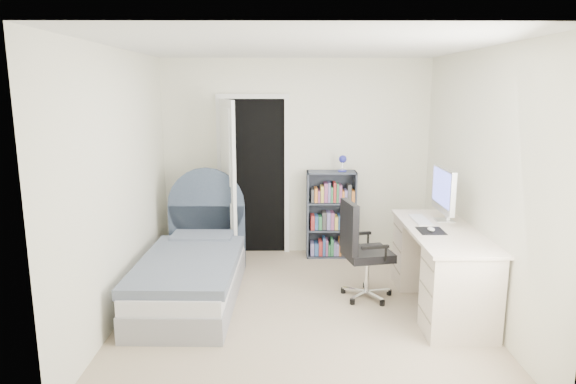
{
  "coord_description": "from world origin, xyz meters",
  "views": [
    {
      "loc": [
        -0.16,
        -4.75,
        2.14
      ],
      "look_at": [
        -0.12,
        0.29,
        1.11
      ],
      "focal_mm": 32.0,
      "sensor_mm": 36.0,
      "label": 1
    }
  ],
  "objects_px": {
    "bed": "(193,271)",
    "bookcase": "(332,217)",
    "nightstand": "(208,232)",
    "floor_lamp": "(230,218)",
    "office_chair": "(360,246)",
    "desk": "(441,265)"
  },
  "relations": [
    {
      "from": "nightstand",
      "to": "office_chair",
      "type": "bearing_deg",
      "value": -35.55
    },
    {
      "from": "nightstand",
      "to": "desk",
      "type": "height_order",
      "value": "desk"
    },
    {
      "from": "bed",
      "to": "desk",
      "type": "xyz_separation_m",
      "value": [
        2.48,
        -0.27,
        0.16
      ]
    },
    {
      "from": "floor_lamp",
      "to": "bookcase",
      "type": "height_order",
      "value": "floor_lamp"
    },
    {
      "from": "nightstand",
      "to": "office_chair",
      "type": "height_order",
      "value": "office_chair"
    },
    {
      "from": "floor_lamp",
      "to": "office_chair",
      "type": "height_order",
      "value": "floor_lamp"
    },
    {
      "from": "bookcase",
      "to": "nightstand",
      "type": "bearing_deg",
      "value": -176.2
    },
    {
      "from": "office_chair",
      "to": "floor_lamp",
      "type": "bearing_deg",
      "value": 142.47
    },
    {
      "from": "bed",
      "to": "office_chair",
      "type": "relative_size",
      "value": 1.96
    },
    {
      "from": "nightstand",
      "to": "floor_lamp",
      "type": "distance_m",
      "value": 0.41
    },
    {
      "from": "bed",
      "to": "office_chair",
      "type": "bearing_deg",
      "value": -1.23
    },
    {
      "from": "bed",
      "to": "bookcase",
      "type": "distance_m",
      "value": 2.05
    },
    {
      "from": "bed",
      "to": "bookcase",
      "type": "bearing_deg",
      "value": 40.15
    },
    {
      "from": "bed",
      "to": "nightstand",
      "type": "bearing_deg",
      "value": 90.97
    },
    {
      "from": "bookcase",
      "to": "bed",
      "type": "bearing_deg",
      "value": -139.85
    },
    {
      "from": "desk",
      "to": "floor_lamp",
      "type": "bearing_deg",
      "value": 148.7
    },
    {
      "from": "nightstand",
      "to": "bookcase",
      "type": "distance_m",
      "value": 1.59
    },
    {
      "from": "nightstand",
      "to": "floor_lamp",
      "type": "bearing_deg",
      "value": -25.06
    },
    {
      "from": "bookcase",
      "to": "office_chair",
      "type": "distance_m",
      "value": 1.36
    },
    {
      "from": "bed",
      "to": "nightstand",
      "type": "xyz_separation_m",
      "value": [
        -0.02,
        1.21,
        0.07
      ]
    },
    {
      "from": "floor_lamp",
      "to": "desk",
      "type": "height_order",
      "value": "floor_lamp"
    },
    {
      "from": "bed",
      "to": "desk",
      "type": "relative_size",
      "value": 1.22
    }
  ]
}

